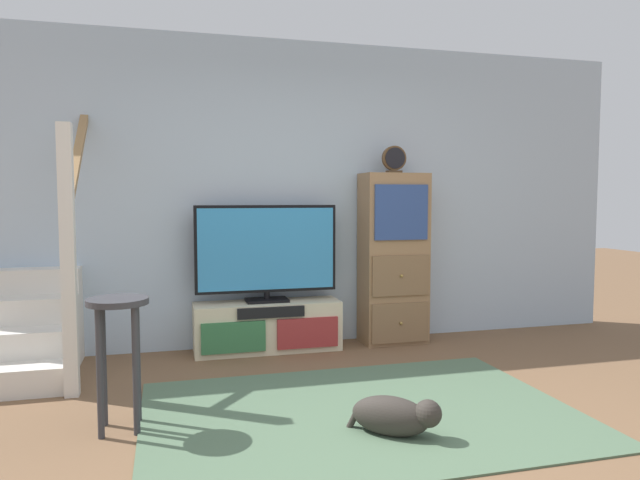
{
  "coord_description": "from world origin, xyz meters",
  "views": [
    {
      "loc": [
        -1.12,
        -2.65,
        1.31
      ],
      "look_at": [
        0.04,
        1.72,
        0.98
      ],
      "focal_mm": 32.39,
      "sensor_mm": 36.0,
      "label": 1
    }
  ],
  "objects_px": {
    "media_console": "(268,326)",
    "desk_clock": "(394,160)",
    "side_cabinet": "(393,259)",
    "bar_stool_near": "(118,333)",
    "dog": "(395,416)",
    "television": "(267,251)"
  },
  "relations": [
    {
      "from": "side_cabinet",
      "to": "bar_stool_near",
      "type": "xyz_separation_m",
      "value": [
        -2.26,
        -1.48,
        -0.21
      ]
    },
    {
      "from": "desk_clock",
      "to": "dog",
      "type": "xyz_separation_m",
      "value": [
        -0.77,
        -1.95,
        -1.54
      ]
    },
    {
      "from": "desk_clock",
      "to": "bar_stool_near",
      "type": "bearing_deg",
      "value": -146.89
    },
    {
      "from": "side_cabinet",
      "to": "dog",
      "type": "height_order",
      "value": "side_cabinet"
    },
    {
      "from": "media_console",
      "to": "dog",
      "type": "relative_size",
      "value": 2.62
    },
    {
      "from": "desk_clock",
      "to": "bar_stool_near",
      "type": "relative_size",
      "value": 0.32
    },
    {
      "from": "media_console",
      "to": "dog",
      "type": "height_order",
      "value": "media_console"
    },
    {
      "from": "side_cabinet",
      "to": "bar_stool_near",
      "type": "distance_m",
      "value": 2.71
    },
    {
      "from": "media_console",
      "to": "desk_clock",
      "type": "bearing_deg",
      "value": -0.23
    },
    {
      "from": "media_console",
      "to": "desk_clock",
      "type": "distance_m",
      "value": 1.85
    },
    {
      "from": "media_console",
      "to": "desk_clock",
      "type": "xyz_separation_m",
      "value": [
        1.15,
        -0.0,
        1.44
      ]
    },
    {
      "from": "side_cabinet",
      "to": "desk_clock",
      "type": "distance_m",
      "value": 0.89
    },
    {
      "from": "side_cabinet",
      "to": "desk_clock",
      "type": "xyz_separation_m",
      "value": [
        -0.01,
        -0.01,
        0.89
      ]
    },
    {
      "from": "television",
      "to": "bar_stool_near",
      "type": "height_order",
      "value": "television"
    },
    {
      "from": "media_console",
      "to": "bar_stool_near",
      "type": "relative_size",
      "value": 1.65
    },
    {
      "from": "desk_clock",
      "to": "dog",
      "type": "distance_m",
      "value": 2.6
    },
    {
      "from": "television",
      "to": "desk_clock",
      "type": "distance_m",
      "value": 1.4
    },
    {
      "from": "bar_stool_near",
      "to": "dog",
      "type": "distance_m",
      "value": 1.61
    },
    {
      "from": "media_console",
      "to": "television",
      "type": "xyz_separation_m",
      "value": [
        0.0,
        0.02,
        0.65
      ]
    },
    {
      "from": "media_console",
      "to": "television",
      "type": "bearing_deg",
      "value": 90.0
    },
    {
      "from": "media_console",
      "to": "desk_clock",
      "type": "relative_size",
      "value": 5.14
    },
    {
      "from": "desk_clock",
      "to": "bar_stool_near",
      "type": "xyz_separation_m",
      "value": [
        -2.25,
        -1.47,
        -1.1
      ]
    }
  ]
}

